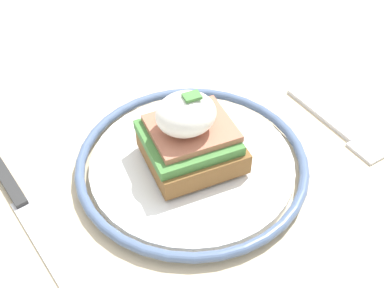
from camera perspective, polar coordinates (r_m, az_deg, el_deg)
dining_table at (r=0.59m, az=-2.05°, el=-8.19°), size 0.98×0.90×0.72m
plate at (r=0.49m, az=0.00°, el=-2.25°), size 0.24×0.24×0.02m
sandwich at (r=0.47m, az=-0.30°, el=1.00°), size 0.09×0.08×0.08m
fork at (r=0.57m, az=16.71°, el=1.95°), size 0.04×0.14×0.00m
knife at (r=0.49m, az=-19.29°, el=-7.14°), size 0.06×0.19×0.01m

